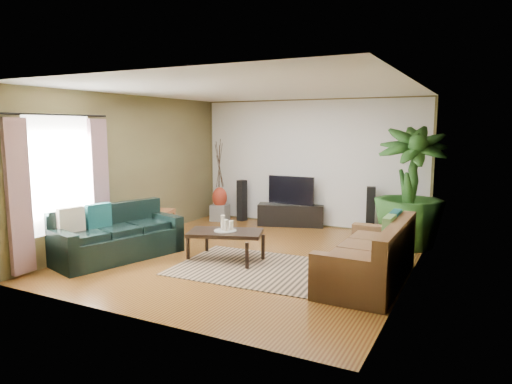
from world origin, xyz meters
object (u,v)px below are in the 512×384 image
Objects in this scene: coffee_table at (225,245)px; television at (291,190)px; side_table at (160,223)px; speaker_right at (370,211)px; vase at (220,197)px; sofa_left at (117,233)px; sofa_right at (368,252)px; pedestal at (220,213)px; speaker_left at (242,200)px; potted_plant at (410,187)px; tv_stand at (291,215)px.

coffee_table is 2.90m from television.
coffee_table is at bearing -22.35° from side_table.
speaker_right reaches higher than vase.
sofa_right is (3.88, 0.69, 0.00)m from sofa_left.
sofa_right is at bearing -11.07° from side_table.
television is at bearing 7.70° from pedestal.
speaker_left reaches higher than coffee_table.
sofa_right is at bearing -19.73° from coffee_table.
side_table is (-4.46, -1.34, -0.81)m from potted_plant.
sofa_right is 1.48× the size of tv_stand.
sofa_left is 1.77m from coffee_table.
tv_stand is 2.76m from potted_plant.
television is at bearing 162.62° from tv_stand.
speaker_left is 2.54× the size of pedestal.
coffee_table is 0.82× the size of tv_stand.
television is at bearing 166.95° from speaker_right.
speaker_left is at bearing 166.95° from speaker_right.
television is 1.77m from pedestal.
side_table is (-0.27, -1.81, 0.08)m from pedestal.
coffee_table is at bearing -56.97° from vase.
television is 2.85m from side_table.
coffee_table is at bearing -54.97° from speaker_left.
coffee_table is at bearing -88.98° from television.
sofa_left is 3.90m from television.
sofa_right is 2.02× the size of television.
vase is at bearing 173.56° from potted_plant.
speaker_right is 3.37m from vase.
coffee_table is 1.25× the size of speaker_left.
speaker_right is at bearing -17.38° from tv_stand.
pedestal is 0.70× the size of side_table.
potted_plant reaches higher than speaker_right.
tv_stand is at bearing 7.70° from pedestal.
potted_plant reaches higher than sofa_right.
sofa_right is at bearing -95.44° from potted_plant.
potted_plant reaches higher than side_table.
side_table is (-4.25, 0.83, -0.17)m from sofa_right.
speaker_left is 0.51m from vase.
speaker_left is 1.99× the size of vase.
potted_plant reaches higher than sofa_left.
tv_stand is at bearing 7.70° from vase.
coffee_table is 3.12m from speaker_left.
vase is at bearing 18.27° from sofa_left.
television is 2.21× the size of vase.
sofa_left is at bearing -145.05° from potted_plant.
sofa_right is 3.70m from tv_stand.
vase is at bearing 170.32° from tv_stand.
potted_plant is at bearing -6.44° from vase.
coffee_table is 2.48× the size of vase.
tv_stand is at bearing 0.00° from television.
potted_plant is 4.13× the size of side_table.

